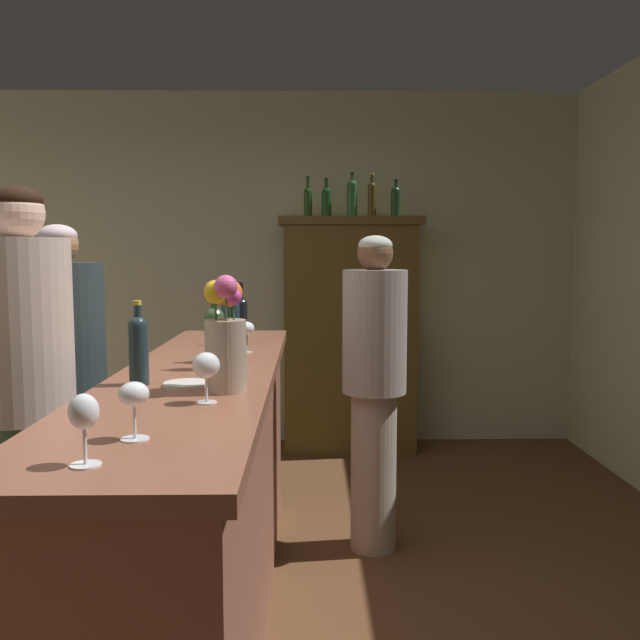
% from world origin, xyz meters
% --- Properties ---
extents(wall_back, '(5.71, 0.12, 2.76)m').
position_xyz_m(wall_back, '(0.00, 2.95, 1.38)').
color(wall_back, '#B3B599').
rests_on(wall_back, ground).
extents(bar_counter, '(0.59, 2.70, 1.06)m').
position_xyz_m(bar_counter, '(0.26, 0.16, 0.53)').
color(bar_counter, brown).
rests_on(bar_counter, ground).
extents(display_cabinet, '(1.07, 0.43, 1.78)m').
position_xyz_m(display_cabinet, '(1.00, 2.65, 0.93)').
color(display_cabinet, '#544219').
rests_on(display_cabinet, ground).
extents(wine_bottle_chardonnay, '(0.07, 0.07, 0.29)m').
position_xyz_m(wine_bottle_chardonnay, '(0.11, -0.12, 1.19)').
color(wine_bottle_chardonnay, '#1A2C31').
rests_on(wine_bottle_chardonnay, bar_counter).
extents(wine_bottle_syrah, '(0.08, 0.08, 0.33)m').
position_xyz_m(wine_bottle_syrah, '(0.36, 0.37, 1.21)').
color(wine_bottle_syrah, '#1A2E3C').
rests_on(wine_bottle_syrah, bar_counter).
extents(wine_bottle_malbec, '(0.06, 0.06, 0.31)m').
position_xyz_m(wine_bottle_malbec, '(0.35, 0.88, 1.19)').
color(wine_bottle_malbec, black).
rests_on(wine_bottle_malbec, bar_counter).
extents(wine_bottle_riesling, '(0.08, 0.08, 0.29)m').
position_xyz_m(wine_bottle_riesling, '(0.32, 0.19, 1.19)').
color(wine_bottle_riesling, '#2D4A26').
rests_on(wine_bottle_riesling, bar_counter).
extents(wine_glass_front, '(0.07, 0.07, 0.16)m').
position_xyz_m(wine_glass_front, '(0.22, -1.01, 1.17)').
color(wine_glass_front, white).
rests_on(wine_glass_front, bar_counter).
extents(wine_glass_mid, '(0.08, 0.08, 0.15)m').
position_xyz_m(wine_glass_mid, '(0.38, -0.41, 1.17)').
color(wine_glass_mid, white).
rests_on(wine_glass_mid, bar_counter).
extents(wine_glass_rear, '(0.07, 0.07, 0.14)m').
position_xyz_m(wine_glass_rear, '(0.27, -0.81, 1.16)').
color(wine_glass_rear, white).
rests_on(wine_glass_rear, bar_counter).
extents(wine_glass_spare, '(0.08, 0.08, 0.14)m').
position_xyz_m(wine_glass_spare, '(0.40, 0.63, 1.16)').
color(wine_glass_spare, white).
rests_on(wine_glass_spare, bar_counter).
extents(flower_arrangement, '(0.14, 0.17, 0.38)m').
position_xyz_m(flower_arrangement, '(0.42, -0.24, 1.25)').
color(flower_arrangement, tan).
rests_on(flower_arrangement, bar_counter).
extents(cheese_plate, '(0.16, 0.16, 0.01)m').
position_xyz_m(cheese_plate, '(0.27, -0.15, 1.06)').
color(cheese_plate, white).
rests_on(cheese_plate, bar_counter).
extents(display_bottle_left, '(0.06, 0.06, 0.30)m').
position_xyz_m(display_bottle_left, '(0.68, 2.65, 1.91)').
color(display_bottle_left, '#1C3A17').
rests_on(display_bottle_left, display_cabinet).
extents(display_bottle_midleft, '(0.07, 0.07, 0.29)m').
position_xyz_m(display_bottle_midleft, '(0.82, 2.65, 1.91)').
color(display_bottle_midleft, '#18391C').
rests_on(display_bottle_midleft, display_cabinet).
extents(display_bottle_center, '(0.08, 0.08, 0.33)m').
position_xyz_m(display_bottle_center, '(1.01, 2.65, 1.93)').
color(display_bottle_center, '#27512D').
rests_on(display_bottle_center, display_cabinet).
extents(display_bottle_midright, '(0.06, 0.06, 0.33)m').
position_xyz_m(display_bottle_midright, '(1.16, 2.65, 1.93)').
color(display_bottle_midright, '#423117').
rests_on(display_bottle_midright, display_cabinet).
extents(display_bottle_right, '(0.07, 0.07, 0.28)m').
position_xyz_m(display_bottle_right, '(1.34, 2.65, 1.91)').
color(display_bottle_right, '#1A3523').
rests_on(display_bottle_right, display_cabinet).
extents(patron_tall, '(0.37, 0.37, 1.76)m').
position_xyz_m(patron_tall, '(-0.39, 0.12, 0.97)').
color(patron_tall, '#456955').
rests_on(patron_tall, ground).
extents(patron_near_entrance, '(0.40, 0.40, 1.64)m').
position_xyz_m(patron_near_entrance, '(-0.46, 0.69, 0.89)').
color(patron_near_entrance, '#372D24').
rests_on(patron_near_entrance, ground).
extents(bartender, '(0.32, 0.32, 1.60)m').
position_xyz_m(bartender, '(1.02, 0.90, 0.88)').
color(bartender, '#9F9486').
rests_on(bartender, ground).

